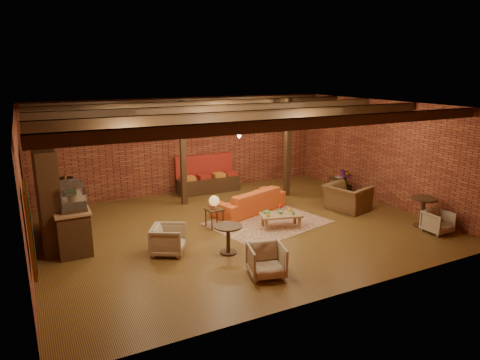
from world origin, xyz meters
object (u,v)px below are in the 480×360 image
side_table_book (337,179)px  round_table_right (423,207)px  sofa (249,200)px  plant_tall (347,156)px  side_table_lamp (214,203)px  armchair_right (347,194)px  armchair_far (438,221)px  round_table_left (228,235)px  armchair_b (266,259)px  coffee_table (281,216)px  armchair_a (168,238)px

side_table_book → round_table_right: size_ratio=0.77×
sofa → plant_tall: bearing=160.3°
side_table_lamp → side_table_book: side_table_lamp is taller
round_table_right → armchair_right: bearing=113.7°
armchair_far → round_table_left: bearing=166.2°
sofa → plant_tall: size_ratio=0.86×
side_table_lamp → sofa: bearing=27.2°
armchair_b → coffee_table: bearing=66.6°
round_table_left → armchair_b: bearing=-80.9°
armchair_a → plant_tall: (6.60, 1.74, 0.99)m
plant_tall → round_table_right: bearing=-90.0°
plant_tall → side_table_book: bearing=90.0°
coffee_table → armchair_far: bearing=-32.1°
coffee_table → side_table_book: size_ratio=1.92×
round_table_right → armchair_far: 0.54m
sofa → armchair_far: bearing=115.4°
sofa → coffee_table: sofa is taller
coffee_table → round_table_left: 2.13m
sofa → armchair_far: size_ratio=3.72×
armchair_b → armchair_far: bearing=15.4°
round_table_left → armchair_right: armchair_right is taller
sofa → armchair_b: bearing=48.4°
armchair_right → plant_tall: bearing=-52.6°
sofa → coffee_table: bearing=76.2°
round_table_right → plant_tall: 3.23m
plant_tall → round_table_left: bearing=-156.5°
side_table_book → round_table_right: round_table_right is taller
coffee_table → armchair_far: armchair_far is taller
round_table_left → sofa: bearing=53.0°
round_table_right → armchair_far: round_table_right is taller
round_table_left → plant_tall: size_ratio=0.25×
armchair_b → round_table_left: bearing=113.8°
sofa → side_table_lamp: bearing=8.7°
coffee_table → side_table_lamp: size_ratio=1.36×
armchair_b → side_table_book: bearing=53.1°
round_table_left → plant_tall: bearing=23.5°
sofa → armchair_a: (-3.05, -1.81, 0.03)m
side_table_lamp → round_table_right: size_ratio=1.09×
armchair_a → plant_tall: size_ratio=0.27×
armchair_a → round_table_right: size_ratio=0.92×
side_table_book → plant_tall: bearing=-90.0°
armchair_b → round_table_right: size_ratio=0.90×
side_table_lamp → armchair_a: bearing=-146.3°
round_table_left → armchair_a: (-1.23, 0.60, -0.08)m
round_table_left → armchair_b: 1.37m
side_table_book → round_table_right: (-0.00, -3.52, 0.04)m
round_table_left → round_table_right: size_ratio=0.83×
sofa → side_table_book: sofa is taller
armchair_b → armchair_far: armchair_b is taller
sofa → round_table_left: size_ratio=3.50×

